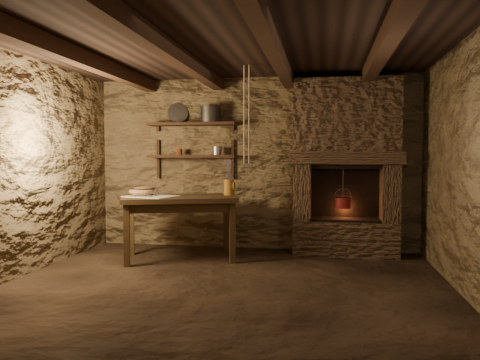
% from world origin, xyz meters
% --- Properties ---
extents(floor, '(4.50, 4.50, 0.00)m').
position_xyz_m(floor, '(0.00, 0.00, 0.00)').
color(floor, black).
rests_on(floor, ground).
extents(back_wall, '(4.50, 0.04, 2.40)m').
position_xyz_m(back_wall, '(0.00, 2.00, 1.20)').
color(back_wall, '#4C3923').
rests_on(back_wall, floor).
extents(front_wall, '(4.50, 0.04, 2.40)m').
position_xyz_m(front_wall, '(0.00, -2.00, 1.20)').
color(front_wall, '#4C3923').
rests_on(front_wall, floor).
extents(left_wall, '(0.04, 4.00, 2.40)m').
position_xyz_m(left_wall, '(-2.25, 0.00, 1.20)').
color(left_wall, '#4C3923').
rests_on(left_wall, floor).
extents(right_wall, '(0.04, 4.00, 2.40)m').
position_xyz_m(right_wall, '(2.25, 0.00, 1.20)').
color(right_wall, '#4C3923').
rests_on(right_wall, floor).
extents(ceiling, '(4.50, 4.00, 0.04)m').
position_xyz_m(ceiling, '(0.00, 0.00, 2.40)').
color(ceiling, black).
rests_on(ceiling, back_wall).
extents(beam_far_left, '(0.14, 3.95, 0.16)m').
position_xyz_m(beam_far_left, '(-1.50, 0.00, 2.31)').
color(beam_far_left, black).
rests_on(beam_far_left, ceiling).
extents(beam_mid_left, '(0.14, 3.95, 0.16)m').
position_xyz_m(beam_mid_left, '(-0.50, 0.00, 2.31)').
color(beam_mid_left, black).
rests_on(beam_mid_left, ceiling).
extents(beam_mid_right, '(0.14, 3.95, 0.16)m').
position_xyz_m(beam_mid_right, '(0.50, 0.00, 2.31)').
color(beam_mid_right, black).
rests_on(beam_mid_right, ceiling).
extents(beam_far_right, '(0.14, 3.95, 0.16)m').
position_xyz_m(beam_far_right, '(1.50, 0.00, 2.31)').
color(beam_far_right, black).
rests_on(beam_far_right, ceiling).
extents(shelf_lower, '(1.25, 0.30, 0.04)m').
position_xyz_m(shelf_lower, '(-0.85, 1.84, 1.30)').
color(shelf_lower, black).
rests_on(shelf_lower, back_wall).
extents(shelf_upper, '(1.25, 0.30, 0.04)m').
position_xyz_m(shelf_upper, '(-0.85, 1.84, 1.75)').
color(shelf_upper, black).
rests_on(shelf_upper, back_wall).
extents(hearth, '(1.43, 0.51, 2.30)m').
position_xyz_m(hearth, '(1.25, 1.77, 1.23)').
color(hearth, '#3E2B1F').
rests_on(hearth, floor).
extents(work_table, '(1.58, 1.20, 0.80)m').
position_xyz_m(work_table, '(-0.82, 1.14, 0.43)').
color(work_table, '#2F2010').
rests_on(work_table, floor).
extents(linen_cloth, '(0.70, 0.62, 0.01)m').
position_xyz_m(linen_cloth, '(-1.15, 1.02, 0.80)').
color(linen_cloth, beige).
rests_on(linen_cloth, work_table).
extents(pewter_cutlery_row, '(0.52, 0.32, 0.01)m').
position_xyz_m(pewter_cutlery_row, '(-1.15, 1.00, 0.81)').
color(pewter_cutlery_row, gray).
rests_on(pewter_cutlery_row, linen_cloth).
extents(drinking_glasses, '(0.19, 0.06, 0.08)m').
position_xyz_m(drinking_glasses, '(-1.13, 1.13, 0.84)').
color(drinking_glasses, white).
rests_on(drinking_glasses, linen_cloth).
extents(stoneware_jug, '(0.16, 0.16, 0.47)m').
position_xyz_m(stoneware_jug, '(-0.24, 1.40, 1.00)').
color(stoneware_jug, '#AD6F21').
rests_on(stoneware_jug, work_table).
extents(wooden_bowl, '(0.43, 0.43, 0.13)m').
position_xyz_m(wooden_bowl, '(-1.35, 1.24, 0.84)').
color(wooden_bowl, brown).
rests_on(wooden_bowl, work_table).
extents(iron_stockpot, '(0.33, 0.33, 0.20)m').
position_xyz_m(iron_stockpot, '(-0.59, 1.84, 1.87)').
color(iron_stockpot, '#292724').
rests_on(iron_stockpot, shelf_upper).
extents(tin_pan, '(0.32, 0.22, 0.29)m').
position_xyz_m(tin_pan, '(-1.09, 1.94, 1.91)').
color(tin_pan, '#979893').
rests_on(tin_pan, shelf_upper).
extents(small_kettle, '(0.20, 0.17, 0.18)m').
position_xyz_m(small_kettle, '(-0.50, 1.84, 1.38)').
color(small_kettle, '#979893').
rests_on(small_kettle, shelf_lower).
extents(rusty_tin, '(0.10, 0.10, 0.09)m').
position_xyz_m(rusty_tin, '(-1.04, 1.84, 1.36)').
color(rusty_tin, '#582211').
rests_on(rusty_tin, shelf_lower).
extents(red_pot, '(0.22, 0.20, 0.54)m').
position_xyz_m(red_pot, '(1.22, 1.72, 0.70)').
color(red_pot, maroon).
rests_on(red_pot, hearth).
extents(hanging_ropes, '(0.08, 0.08, 1.20)m').
position_xyz_m(hanging_ropes, '(0.05, 1.05, 1.80)').
color(hanging_ropes, '#C9B38E').
rests_on(hanging_ropes, ceiling).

